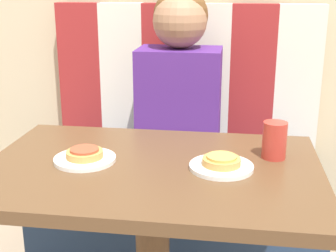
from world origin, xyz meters
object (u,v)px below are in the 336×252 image
object	(u,v)px
person	(180,81)
pizza_right	(222,160)
plate_right	(221,167)
drinking_cup	(274,140)
plate_left	(85,159)
pizza_left	(85,153)

from	to	relation	value
person	pizza_right	xyz separation A→B (m)	(0.19, -0.63, -0.09)
plate_right	pizza_right	distance (m)	0.02
drinking_cup	plate_right	bearing A→B (deg)	-144.34
plate_right	drinking_cup	distance (m)	0.19
plate_left	plate_right	size ratio (longest dim) A/B	1.00
plate_right	pizza_left	world-z (taller)	pizza_left
person	pizza_left	distance (m)	0.67
plate_left	drinking_cup	bearing A→B (deg)	11.15
plate_left	plate_right	distance (m)	0.39
person	pizza_right	size ratio (longest dim) A/B	7.07
plate_left	drinking_cup	world-z (taller)	drinking_cup
drinking_cup	pizza_right	bearing A→B (deg)	-144.34
plate_right	pizza_left	distance (m)	0.39
pizza_right	person	bearing A→B (deg)	107.10
plate_left	pizza_right	world-z (taller)	pizza_right
person	drinking_cup	size ratio (longest dim) A/B	6.88
plate_right	person	bearing A→B (deg)	107.10
plate_left	pizza_left	bearing A→B (deg)	0.00
person	plate_left	distance (m)	0.67
plate_right	pizza_right	world-z (taller)	pizza_right
plate_right	drinking_cup	world-z (taller)	drinking_cup
pizza_left	drinking_cup	bearing A→B (deg)	11.15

